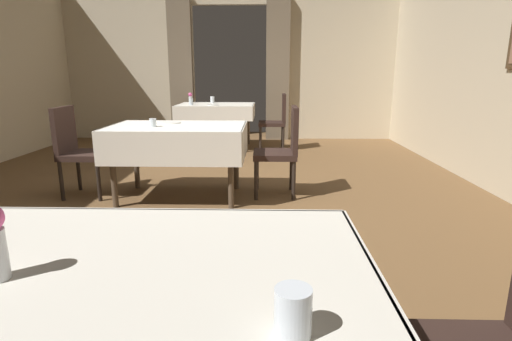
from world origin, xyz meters
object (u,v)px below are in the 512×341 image
flower_vase_far (190,97)px  plate_far_c (213,105)px  glass_near_b (293,312)px  glass_far_d (212,100)px  chair_far_right (277,119)px  dining_table_far (216,109)px  chair_mid_left (77,147)px  dining_table_near (93,295)px  glass_far_b (191,102)px  dining_table_mid (178,136)px  chair_mid_right (283,147)px  plate_mid_b (170,123)px  glass_mid_a (153,123)px

flower_vase_far → plate_far_c: size_ratio=0.96×
glass_near_b → glass_far_d: glass_far_d is taller
chair_far_right → dining_table_far: bearing=173.7°
chair_mid_left → glass_far_d: (1.00, 3.05, 0.29)m
dining_table_near → plate_far_c: (-0.40, 5.57, 0.09)m
plate_far_c → glass_far_d: 0.51m
glass_near_b → plate_far_c: size_ratio=0.53×
dining_table_near → glass_far_b: 5.68m
flower_vase_far → chair_far_right: bearing=-12.9°
dining_table_far → dining_table_mid: bearing=-90.7°
chair_mid_right → flower_vase_far: flower_vase_far is taller
glass_near_b → glass_far_b: bearing=102.4°
glass_far_d → glass_near_b: bearing=-81.0°
dining_table_mid → plate_mid_b: (-0.12, 0.18, 0.11)m
dining_table_near → glass_mid_a: 2.93m
dining_table_mid → glass_far_d: 3.10m
chair_mid_left → glass_far_b: 2.72m
plate_mid_b → glass_far_b: 2.48m
chair_far_right → plate_far_c: 1.09m
dining_table_mid → glass_far_b: glass_far_b is taller
dining_table_near → chair_mid_right: (0.65, 3.10, -0.15)m
dining_table_mid → glass_mid_a: (-0.21, -0.12, 0.15)m
glass_near_b → plate_far_c: glass_near_b is taller
chair_mid_right → flower_vase_far: size_ratio=5.09×
chair_far_right → glass_far_d: chair_far_right is taller
dining_table_near → plate_far_c: size_ratio=8.12×
glass_near_b → plate_far_c: 5.92m
dining_table_near → glass_mid_a: size_ratio=18.88×
dining_table_near → glass_near_b: (0.53, -0.27, 0.14)m
glass_near_b → plate_mid_b: bearing=107.2°
dining_table_near → dining_table_far: bearing=93.7°
glass_mid_a → plate_far_c: 2.72m
chair_mid_right → glass_far_b: size_ratio=8.17×
dining_table_mid → glass_far_b: bearing=97.6°
plate_mid_b → plate_far_c: (0.13, 2.41, 0.00)m
glass_mid_a → glass_far_d: (0.15, 3.21, 0.02)m
chair_mid_right → chair_mid_left: bearing=-177.9°
dining_table_mid → glass_far_b: (-0.36, 2.65, 0.16)m
plate_mid_b → flower_vase_far: (-0.33, 2.91, 0.09)m
dining_table_far → plate_far_c: size_ratio=6.74×
chair_mid_left → glass_mid_a: chair_mid_left is taller
glass_mid_a → glass_near_b: bearing=-69.7°
chair_mid_right → flower_vase_far: 3.35m
dining_table_mid → chair_mid_left: (-1.06, 0.04, -0.13)m
chair_mid_left → chair_mid_right: bearing=2.1°
glass_near_b → dining_table_near: bearing=152.5°
chair_mid_right → glass_far_d: chair_mid_right is taller
plate_mid_b → glass_far_b: size_ratio=1.97×
dining_table_near → glass_far_b: size_ratio=13.65×
plate_mid_b → plate_far_c: same height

